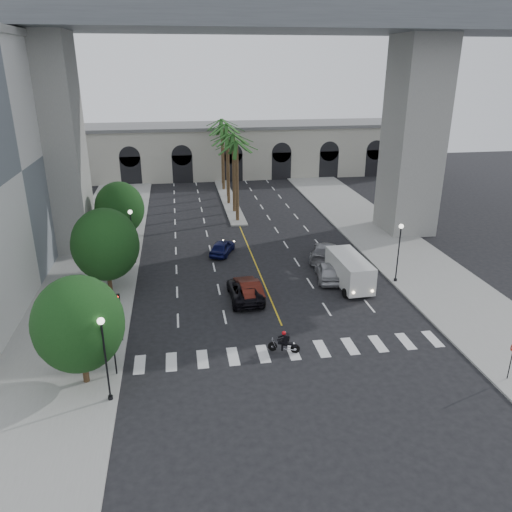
# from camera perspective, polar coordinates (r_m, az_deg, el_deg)

# --- Properties ---
(ground) EXTENTS (140.00, 140.00, 0.00)m
(ground) POSITION_cam_1_polar(r_m,az_deg,el_deg) (35.17, 3.65, -9.53)
(ground) COLOR black
(ground) RESTS_ON ground
(sidewalk_left) EXTENTS (8.00, 100.00, 0.15)m
(sidewalk_left) POSITION_cam_1_polar(r_m,az_deg,el_deg) (48.56, -17.97, -1.48)
(sidewalk_left) COLOR gray
(sidewalk_left) RESTS_ON ground
(sidewalk_right) EXTENTS (8.00, 100.00, 0.15)m
(sidewalk_right) POSITION_cam_1_polar(r_m,az_deg,el_deg) (52.69, 16.14, 0.51)
(sidewalk_right) COLOR gray
(sidewalk_right) RESTS_ON ground
(median) EXTENTS (2.00, 24.00, 0.20)m
(median) POSITION_cam_1_polar(r_m,az_deg,el_deg) (70.10, -3.14, 6.43)
(median) COLOR gray
(median) RESTS_ON ground
(pier_building) EXTENTS (71.00, 10.50, 8.50)m
(pier_building) POSITION_cam_1_polar(r_m,az_deg,el_deg) (85.81, -4.45, 11.98)
(pier_building) COLOR #B5B2A2
(pier_building) RESTS_ON ground
(bridge) EXTENTS (75.00, 13.00, 26.00)m
(bridge) POSITION_cam_1_polar(r_m,az_deg,el_deg) (52.47, 2.47, 21.81)
(bridge) COLOR gray
(bridge) RESTS_ON ground
(palm_a) EXTENTS (3.20, 3.20, 10.30)m
(palm_a) POSITION_cam_1_polar(r_m,az_deg,el_deg) (58.52, -2.24, 12.50)
(palm_a) COLOR #47331E
(palm_a) RESTS_ON ground
(palm_b) EXTENTS (3.20, 3.20, 10.60)m
(palm_b) POSITION_cam_1_polar(r_m,az_deg,el_deg) (62.42, -2.61, 13.30)
(palm_b) COLOR #47331E
(palm_b) RESTS_ON ground
(palm_c) EXTENTS (3.20, 3.20, 10.10)m
(palm_c) POSITION_cam_1_polar(r_m,az_deg,el_deg) (66.39, -3.28, 13.36)
(palm_c) COLOR #47331E
(palm_c) RESTS_ON ground
(palm_d) EXTENTS (3.20, 3.20, 10.90)m
(palm_d) POSITION_cam_1_polar(r_m,az_deg,el_deg) (70.28, -3.36, 14.40)
(palm_d) COLOR #47331E
(palm_d) RESTS_ON ground
(palm_e) EXTENTS (3.20, 3.20, 10.40)m
(palm_e) POSITION_cam_1_polar(r_m,az_deg,el_deg) (74.26, -3.88, 14.40)
(palm_e) COLOR #47331E
(palm_e) RESTS_ON ground
(palm_f) EXTENTS (3.20, 3.20, 10.70)m
(palm_f) POSITION_cam_1_polar(r_m,az_deg,el_deg) (78.22, -3.95, 14.94)
(palm_f) COLOR #47331E
(palm_f) RESTS_ON ground
(street_tree_near) EXTENTS (5.20, 5.20, 6.89)m
(street_tree_near) POSITION_cam_1_polar(r_m,az_deg,el_deg) (30.47, -19.62, -7.33)
(street_tree_near) COLOR #382616
(street_tree_near) RESTS_ON ground
(street_tree_mid) EXTENTS (5.44, 5.44, 7.21)m
(street_tree_mid) POSITION_cam_1_polar(r_m,az_deg,el_deg) (42.18, -16.83, 1.27)
(street_tree_mid) COLOR #382616
(street_tree_mid) RESTS_ON ground
(street_tree_far) EXTENTS (5.04, 5.04, 6.68)m
(street_tree_far) POSITION_cam_1_polar(r_m,az_deg,el_deg) (53.65, -15.32, 5.27)
(street_tree_far) COLOR #382616
(street_tree_far) RESTS_ON ground
(lamp_post_left_near) EXTENTS (0.40, 0.40, 5.35)m
(lamp_post_left_near) POSITION_cam_1_polar(r_m,az_deg,el_deg) (28.87, -16.90, -10.49)
(lamp_post_left_near) COLOR black
(lamp_post_left_near) RESTS_ON ground
(lamp_post_left_far) EXTENTS (0.40, 0.40, 5.35)m
(lamp_post_left_far) POSITION_cam_1_polar(r_m,az_deg,el_deg) (47.96, -13.99, 2.69)
(lamp_post_left_far) COLOR black
(lamp_post_left_far) RESTS_ON ground
(lamp_post_right) EXTENTS (0.40, 0.40, 5.35)m
(lamp_post_right) POSITION_cam_1_polar(r_m,az_deg,el_deg) (44.22, 16.02, 0.90)
(lamp_post_right) COLOR black
(lamp_post_right) RESTS_ON ground
(traffic_signal_near) EXTENTS (0.25, 0.18, 3.65)m
(traffic_signal_near) POSITION_cam_1_polar(r_m,az_deg,el_deg) (31.34, -16.04, -9.22)
(traffic_signal_near) COLOR black
(traffic_signal_near) RESTS_ON ground
(traffic_signal_far) EXTENTS (0.25, 0.18, 3.65)m
(traffic_signal_far) POSITION_cam_1_polar(r_m,az_deg,el_deg) (34.84, -15.37, -5.92)
(traffic_signal_far) COLOR black
(traffic_signal_far) RESTS_ON ground
(motorcycle_rider) EXTENTS (2.05, 0.88, 1.55)m
(motorcycle_rider) POSITION_cam_1_polar(r_m,az_deg,el_deg) (33.46, 3.32, -9.85)
(motorcycle_rider) COLOR black
(motorcycle_rider) RESTS_ON ground
(car_a) EXTENTS (2.64, 4.98, 1.61)m
(car_a) POSITION_cam_1_polar(r_m,az_deg,el_deg) (44.42, 8.20, -1.71)
(car_a) COLOR #A5A6AA
(car_a) RESTS_ON ground
(car_b) EXTENTS (2.07, 4.95, 1.59)m
(car_b) POSITION_cam_1_polar(r_m,az_deg,el_deg) (40.66, -0.87, -3.74)
(car_b) COLOR #42140D
(car_b) RESTS_ON ground
(car_c) EXTENTS (2.63, 5.54, 1.53)m
(car_c) POSITION_cam_1_polar(r_m,az_deg,el_deg) (40.43, -1.27, -3.94)
(car_c) COLOR black
(car_c) RESTS_ON ground
(car_d) EXTENTS (4.40, 6.09, 1.64)m
(car_d) POSITION_cam_1_polar(r_m,az_deg,el_deg) (48.92, 7.80, 0.51)
(car_d) COLOR slate
(car_d) RESTS_ON ground
(car_e) EXTENTS (3.21, 4.57, 1.44)m
(car_e) POSITION_cam_1_polar(r_m,az_deg,el_deg) (49.98, -3.88, 1.00)
(car_e) COLOR #0F1347
(car_e) RESTS_ON ground
(cargo_van) EXTENTS (2.66, 6.22, 2.62)m
(cargo_van) POSITION_cam_1_polar(r_m,az_deg,el_deg) (43.20, 10.64, -1.62)
(cargo_van) COLOR silver
(cargo_van) RESTS_ON ground
(pedestrian_a) EXTENTS (0.73, 0.53, 1.84)m
(pedestrian_a) POSITION_cam_1_polar(r_m,az_deg,el_deg) (34.49, -19.08, -9.39)
(pedestrian_a) COLOR black
(pedestrian_a) RESTS_ON sidewalk_left
(pedestrian_b) EXTENTS (1.02, 0.89, 1.80)m
(pedestrian_b) POSITION_cam_1_polar(r_m,az_deg,el_deg) (39.80, -21.20, -5.46)
(pedestrian_b) COLOR black
(pedestrian_b) RESTS_ON sidewalk_left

